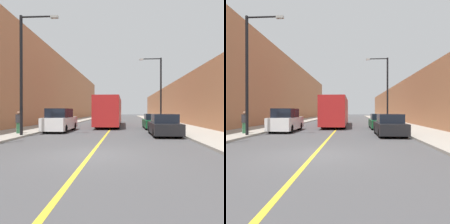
# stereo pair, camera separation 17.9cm
# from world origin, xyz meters

# --- Properties ---
(ground_plane) EXTENTS (200.00, 200.00, 0.00)m
(ground_plane) POSITION_xyz_m (0.00, 0.00, 0.00)
(ground_plane) COLOR #474749
(sidewalk_left) EXTENTS (3.69, 72.00, 0.13)m
(sidewalk_left) POSITION_xyz_m (-7.19, 30.00, 0.07)
(sidewalk_left) COLOR #9E998E
(sidewalk_left) RESTS_ON ground
(sidewalk_right) EXTENTS (3.69, 72.00, 0.13)m
(sidewalk_right) POSITION_xyz_m (7.19, 30.00, 0.07)
(sidewalk_right) COLOR #9E998E
(sidewalk_right) RESTS_ON ground
(building_row_left) EXTENTS (4.00, 72.00, 10.75)m
(building_row_left) POSITION_xyz_m (-11.04, 30.00, 5.38)
(building_row_left) COLOR #B2724C
(building_row_left) RESTS_ON ground
(building_row_right) EXTENTS (4.00, 72.00, 6.34)m
(building_row_right) POSITION_xyz_m (11.04, 30.00, 3.17)
(building_row_right) COLOR #B2724C
(building_row_right) RESTS_ON ground
(road_center_line) EXTENTS (0.16, 72.00, 0.01)m
(road_center_line) POSITION_xyz_m (0.00, 30.00, 0.00)
(road_center_line) COLOR gold
(road_center_line) RESTS_ON ground
(bus) EXTENTS (2.51, 11.75, 3.26)m
(bus) POSITION_xyz_m (-0.39, 16.84, 1.74)
(bus) COLOR #AD1E1E
(bus) RESTS_ON ground
(parked_suv_left) EXTENTS (1.89, 4.92, 1.98)m
(parked_suv_left) POSITION_xyz_m (-4.18, 9.79, 0.91)
(parked_suv_left) COLOR silver
(parked_suv_left) RESTS_ON ground
(car_right_near) EXTENTS (1.90, 4.36, 1.55)m
(car_right_near) POSITION_xyz_m (4.19, 7.12, 0.70)
(car_right_near) COLOR black
(car_right_near) RESTS_ON ground
(car_right_mid) EXTENTS (1.83, 4.41, 1.49)m
(car_right_mid) POSITION_xyz_m (4.19, 13.20, 0.67)
(car_right_mid) COLOR #145128
(car_right_mid) RESTS_ON ground
(street_lamp_left) EXTENTS (2.66, 0.24, 8.11)m
(street_lamp_left) POSITION_xyz_m (-5.43, 5.71, 4.73)
(street_lamp_left) COLOR black
(street_lamp_left) RESTS_ON sidewalk_left
(street_lamp_right) EXTENTS (2.66, 0.24, 7.91)m
(street_lamp_right) POSITION_xyz_m (5.42, 17.36, 4.63)
(street_lamp_right) COLOR black
(street_lamp_right) RESTS_ON sidewalk_right
(pedestrian) EXTENTS (0.35, 0.22, 1.61)m
(pedestrian) POSITION_xyz_m (-6.36, 6.76, 0.97)
(pedestrian) COLOR #336B47
(pedestrian) RESTS_ON sidewalk_left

